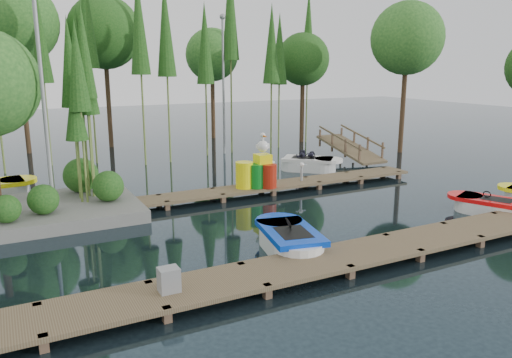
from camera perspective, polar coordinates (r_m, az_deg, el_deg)
name	(u,v)px	position (r m, az deg, el deg)	size (l,w,h in m)	color
ground_plane	(249,218)	(15.81, -0.78, -4.44)	(90.00, 90.00, 0.00)	#1E2E37
near_dock	(334,259)	(12.11, 8.92, -9.01)	(18.00, 1.50, 0.50)	brown
far_dock	(243,190)	(18.34, -1.49, -1.24)	(15.00, 1.20, 0.50)	brown
island	(14,117)	(16.86, -25.90, 6.41)	(6.20, 4.20, 6.75)	slate
tree_screen	(104,33)	(24.58, -16.93, 15.68)	(34.42, 18.53, 10.31)	#422E1C
lamp_island	(42,81)	(16.05, -23.30, 10.26)	(0.30, 0.30, 7.25)	gray
lamp_rear	(223,73)	(26.75, -3.76, 11.96)	(0.30, 0.30, 7.25)	gray
ramp	(350,148)	(25.79, 10.72, 3.52)	(1.50, 3.94, 1.49)	brown
boat_blue	(289,241)	(13.04, 3.83, -7.05)	(1.82, 3.03, 0.95)	white
boat_red	(489,206)	(17.83, 25.04, -2.86)	(2.02, 2.71, 0.83)	white
boat_white_far	(309,164)	(22.82, 6.11, 1.71)	(2.94, 2.82, 1.33)	white
utility_cabinet	(169,280)	(10.29, -9.93, -11.26)	(0.41, 0.34, 0.50)	gray
yellow_barrel	(244,175)	(18.23, -1.34, 0.47)	(0.64, 0.64, 0.97)	#FFF50D
drum_cluster	(264,171)	(18.40, 0.92, 0.93)	(1.16, 1.07, 2.01)	#0D781B
seagull_post	(302,168)	(19.42, 5.24, 1.22)	(0.46, 0.25, 0.73)	gray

